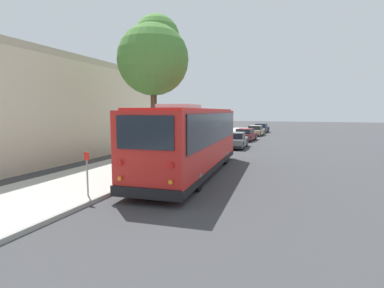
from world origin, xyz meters
name	(u,v)px	position (x,y,z in m)	size (l,w,h in m)	color
ground_plane	(192,175)	(0.00, 0.00, 0.00)	(160.00, 160.00, 0.00)	#3D3D3F
sidewalk_slab	(122,168)	(0.00, 3.96, 0.07)	(80.00, 4.49, 0.15)	#B2AFA8
curb_strip	(162,171)	(0.00, 1.65, 0.07)	(80.00, 0.14, 0.15)	#9D9A94
shuttle_bus	(192,137)	(0.32, 0.13, 1.82)	(11.16, 3.39, 3.40)	red
parked_sedan_gray	(235,141)	(11.57, 0.31, 0.61)	(4.21, 1.95, 1.32)	slate
parked_sedan_maroon	(245,135)	(18.07, 0.57, 0.58)	(4.46, 2.00, 1.27)	maroon
parked_sedan_tan	(256,131)	(25.19, 0.48, 0.59)	(4.40, 1.96, 1.28)	tan
parked_sedan_navy	(261,128)	(30.88, 0.46, 0.60)	(4.27, 1.97, 1.29)	#19234C
street_tree	(154,55)	(2.27, 3.16, 6.29)	(4.06, 4.06, 8.53)	brown
sign_post_near	(87,173)	(-5.07, 2.09, 0.94)	(0.06, 0.22, 1.54)	gray
sign_post_far	(116,167)	(-3.31, 2.09, 0.85)	(0.06, 0.22, 1.35)	gray
fire_hydrant	(197,147)	(6.88, 2.09, 0.55)	(0.22, 0.22, 0.81)	#99999E
building_backdrop	(2,112)	(-0.30, 12.19, 3.07)	(22.33, 8.63, 6.53)	beige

